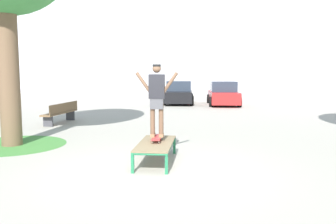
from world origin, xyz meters
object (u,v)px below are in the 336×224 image
Objects in this scene: car_black at (179,93)px; skateboard at (157,138)px; skate_box at (156,145)px; skater at (157,95)px; park_bench at (61,112)px; car_red at (223,94)px.

skateboard is at bearing -82.89° from car_black.
skater reaches higher than skate_box.
skater is 0.39× the size of car_black.
skateboard is 0.34× the size of park_bench.
skate_box is at bearing -85.21° from skateboard.
skate_box is 7.49m from park_bench.
skateboard is 0.19× the size of car_red.
skate_box is at bearing -93.89° from car_red.
skater is 14.77m from car_red.
car_red is at bearing -7.75° from car_black.
car_red reaches higher than skateboard.
car_black reaches higher than skate_box.
skate_box is 1.14m from skater.
car_black is (-1.88, 15.11, 0.15)m from skateboard.
car_black reaches higher than park_bench.
skateboard is at bearing -83.05° from skater.
skate_box is 0.45× the size of car_red.
skate_box is 0.45× the size of car_black.
car_black reaches higher than skateboard.
car_black is 10.43m from park_bench.
car_black is 1.00× the size of car_red.
car_black is at bearing 97.08° from skate_box.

